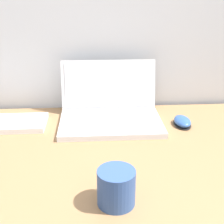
# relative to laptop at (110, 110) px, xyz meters

# --- Properties ---
(laptop) EXTENTS (0.37, 0.29, 0.21)m
(laptop) POSITION_rel_laptop_xyz_m (0.00, 0.00, 0.00)
(laptop) COLOR silver
(laptop) RESTS_ON desk
(drink_cup) EXTENTS (0.09, 0.09, 0.09)m
(drink_cup) POSITION_rel_laptop_xyz_m (-0.01, -0.49, 0.00)
(drink_cup) COLOR #33518C
(drink_cup) RESTS_ON desk
(computer_mouse) EXTENTS (0.06, 0.10, 0.03)m
(computer_mouse) POSITION_rel_laptop_xyz_m (0.27, -0.06, -0.03)
(computer_mouse) COLOR black
(computer_mouse) RESTS_ON desk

